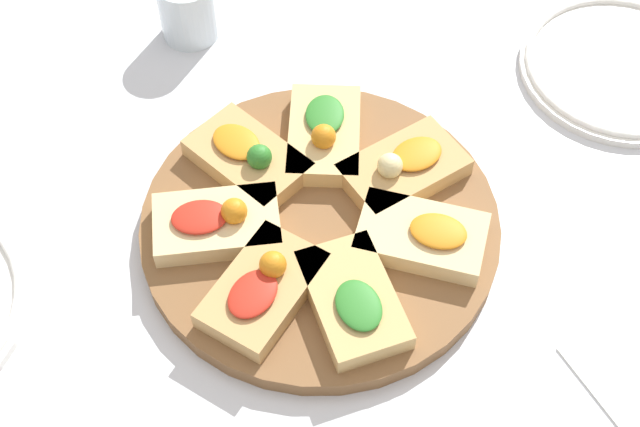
{
  "coord_description": "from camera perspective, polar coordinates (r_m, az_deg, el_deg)",
  "views": [
    {
      "loc": [
        -0.16,
        -0.51,
        0.78
      ],
      "look_at": [
        0.0,
        0.0,
        0.03
      ],
      "focal_mm": 50.0,
      "sensor_mm": 36.0,
      "label": 1
    }
  ],
  "objects": [
    {
      "name": "focaccia_slice_3",
      "position": [
        0.98,
        0.27,
        5.15
      ],
      "size": [
        0.12,
        0.15,
        0.04
      ],
      "color": "#DBB775",
      "rests_on": "serving_board"
    },
    {
      "name": "plate_right",
      "position": [
        1.15,
        18.73,
        8.88
      ],
      "size": [
        0.24,
        0.24,
        0.02
      ],
      "color": "white",
      "rests_on": "ground_plane"
    },
    {
      "name": "serving_board",
      "position": [
        0.94,
        -0.0,
        -0.78
      ],
      "size": [
        0.38,
        0.38,
        0.02
      ],
      "primitive_type": "cylinder",
      "color": "brown",
      "rests_on": "ground_plane"
    },
    {
      "name": "focaccia_slice_2",
      "position": [
        0.95,
        5.36,
        2.92
      ],
      "size": [
        0.14,
        0.11,
        0.04
      ],
      "color": "tan",
      "rests_on": "serving_board"
    },
    {
      "name": "focaccia_slice_6",
      "position": [
        0.87,
        -3.67,
        -4.79
      ],
      "size": [
        0.15,
        0.14,
        0.04
      ],
      "color": "tan",
      "rests_on": "serving_board"
    },
    {
      "name": "water_glass",
      "position": [
        1.13,
        -8.46,
        12.85
      ],
      "size": [
        0.07,
        0.07,
        0.08
      ],
      "primitive_type": "cylinder",
      "color": "silver",
      "rests_on": "ground_plane"
    },
    {
      "name": "focaccia_slice_5",
      "position": [
        0.91,
        -6.62,
        -0.58
      ],
      "size": [
        0.14,
        0.1,
        0.04
      ],
      "color": "#E5C689",
      "rests_on": "serving_board"
    },
    {
      "name": "focaccia_slice_1",
      "position": [
        0.91,
        6.58,
        -1.43
      ],
      "size": [
        0.15,
        0.13,
        0.03
      ],
      "color": "#E5C689",
      "rests_on": "serving_board"
    },
    {
      "name": "focaccia_slice_4",
      "position": [
        0.96,
        -4.64,
        3.6
      ],
      "size": [
        0.13,
        0.15,
        0.04
      ],
      "color": "tan",
      "rests_on": "serving_board"
    },
    {
      "name": "focaccia_slice_0",
      "position": [
        0.86,
        2.39,
        -5.47
      ],
      "size": [
        0.08,
        0.13,
        0.03
      ],
      "color": "tan",
      "rests_on": "serving_board"
    },
    {
      "name": "ground_plane",
      "position": [
        0.95,
        -0.0,
        -1.14
      ],
      "size": [
        3.0,
        3.0,
        0.0
      ],
      "primitive_type": "plane",
      "color": "silver"
    }
  ]
}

